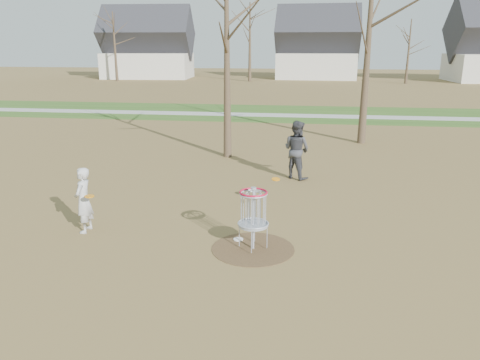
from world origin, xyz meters
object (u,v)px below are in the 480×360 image
Objects in this scene: player_standing at (83,200)px; player_throwing at (297,150)px; disc_grounded at (238,239)px; disc_golf_basket at (253,209)px.

player_throwing is at bearing 137.13° from player_standing.
disc_golf_basket is at bearing -47.39° from disc_grounded.
player_standing reaches higher than disc_golf_basket.
player_standing is at bearing 174.01° from disc_golf_basket.
player_standing is 7.17m from player_throwing.
player_throwing is at bearing 82.59° from disc_golf_basket.
player_throwing is (4.77, 5.35, 0.18)m from player_standing.
disc_grounded is (3.64, -0.01, -0.75)m from player_standing.
player_standing is 1.15× the size of disc_golf_basket.
disc_grounded is 0.16× the size of disc_golf_basket.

